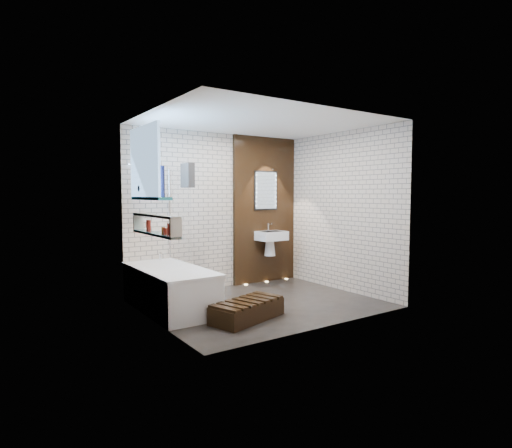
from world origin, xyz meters
TOP-DOWN VIEW (x-y plane):
  - ground at (0.00, 0.00)m, footprint 3.20×3.20m
  - room_shell at (0.00, 0.00)m, footprint 3.24×3.20m
  - walnut_panel at (0.95, 1.27)m, footprint 1.30×0.06m
  - clerestory_window at (-1.57, 0.35)m, footprint 0.18×1.00m
  - display_niche at (-1.53, 0.15)m, footprint 0.14×1.30m
  - bathtub at (-1.22, 0.45)m, footprint 0.79×1.74m
  - bath_screen at (-0.87, 0.89)m, footprint 0.01×0.78m
  - towel at (-0.87, 0.60)m, footprint 0.10×0.26m
  - shower_head at (-1.30, 0.95)m, footprint 0.18×0.18m
  - washbasin at (0.95, 1.07)m, footprint 0.50×0.36m
  - led_mirror at (0.95, 1.23)m, footprint 0.50×0.02m
  - walnut_step at (-0.60, -0.54)m, footprint 1.08×0.72m
  - niche_bottles at (-1.53, -0.01)m, footprint 0.06×0.77m
  - sill_vases at (-1.50, 0.42)m, footprint 0.22×0.69m
  - floor_uplights at (0.95, 1.20)m, footprint 0.96×0.06m

SIDE VIEW (x-z plane):
  - ground at x=0.00m, z-range 0.00..0.00m
  - floor_uplights at x=0.95m, z-range 0.00..0.01m
  - walnut_step at x=-0.60m, z-range 0.00..0.22m
  - bathtub at x=-1.22m, z-range -0.06..0.64m
  - washbasin at x=0.95m, z-range 0.50..1.08m
  - niche_bottles at x=-1.53m, z-range 1.09..1.24m
  - display_niche at x=-1.53m, z-range 1.07..1.33m
  - bath_screen at x=-0.87m, z-range 0.58..1.98m
  - walnut_panel at x=0.95m, z-range 0.00..2.60m
  - room_shell at x=0.00m, z-range 0.00..2.60m
  - led_mirror at x=0.95m, z-range 1.30..2.00m
  - sill_vases at x=-1.50m, z-range 1.49..1.87m
  - towel at x=-0.87m, z-range 1.68..2.02m
  - clerestory_window at x=-1.57m, z-range 1.43..2.37m
  - shower_head at x=-1.30m, z-range 1.99..2.01m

